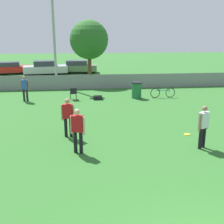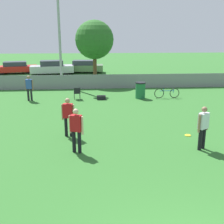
# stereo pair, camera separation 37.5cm
# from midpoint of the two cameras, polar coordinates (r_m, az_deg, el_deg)

# --- Properties ---
(fence_backline) EXTENTS (26.26, 0.07, 1.21)m
(fence_backline) POSITION_cam_midpoint_polar(r_m,az_deg,el_deg) (21.94, 1.01, 6.23)
(fence_backline) COLOR gray
(fence_backline) RESTS_ON ground_plane
(light_pole) EXTENTS (0.90, 0.36, 8.57)m
(light_pole) POSITION_cam_midpoint_polar(r_m,az_deg,el_deg) (23.24, -10.29, 17.65)
(light_pole) COLOR #9E9EA3
(light_pole) RESTS_ON ground_plane
(tree_near_pole) EXTENTS (3.21, 3.21, 5.26)m
(tree_near_pole) POSITION_cam_midpoint_polar(r_m,az_deg,el_deg) (24.13, -3.13, 14.42)
(tree_near_pole) COLOR brown
(tree_near_pole) RESTS_ON ground_plane
(player_thrower_red) EXTENTS (0.54, 0.30, 1.63)m
(player_thrower_red) POSITION_cam_midpoint_polar(r_m,az_deg,el_deg) (11.56, -8.00, -0.56)
(player_thrower_red) COLOR black
(player_thrower_red) RESTS_ON ground_plane
(player_defender_red) EXTENTS (0.52, 0.35, 1.63)m
(player_defender_red) POSITION_cam_midpoint_polar(r_m,az_deg,el_deg) (9.93, -6.21, -3.21)
(player_defender_red) COLOR black
(player_defender_red) RESTS_ON ground_plane
(player_receiver_white) EXTENTS (0.48, 0.39, 1.63)m
(player_receiver_white) POSITION_cam_midpoint_polar(r_m,az_deg,el_deg) (10.72, 18.97, -2.57)
(player_receiver_white) COLOR black
(player_receiver_white) RESTS_ON ground_plane
(spectator_in_blue) EXTENTS (0.53, 0.28, 1.60)m
(spectator_in_blue) POSITION_cam_midpoint_polar(r_m,az_deg,el_deg) (18.44, -15.92, 4.97)
(spectator_in_blue) COLOR black
(spectator_in_blue) RESTS_ON ground_plane
(frisbee_disc) EXTENTS (0.26, 0.26, 0.03)m
(frisbee_disc) POSITION_cam_midpoint_polar(r_m,az_deg,el_deg) (12.28, 16.00, -4.56)
(frisbee_disc) COLOR yellow
(frisbee_disc) RESTS_ON ground_plane
(folding_chair_sideline) EXTENTS (0.46, 0.46, 0.78)m
(folding_chair_sideline) POSITION_cam_midpoint_polar(r_m,az_deg,el_deg) (18.32, -6.53, 3.97)
(folding_chair_sideline) COLOR #333338
(folding_chair_sideline) RESTS_ON ground_plane
(bicycle_sideline) EXTENTS (1.69, 0.44, 0.70)m
(bicycle_sideline) POSITION_cam_midpoint_polar(r_m,az_deg,el_deg) (19.00, 11.64, 3.79)
(bicycle_sideline) COLOR black
(bicycle_sideline) RESTS_ON ground_plane
(trash_bin) EXTENTS (0.67, 0.67, 1.07)m
(trash_bin) POSITION_cam_midpoint_polar(r_m,az_deg,el_deg) (18.63, 6.36, 4.42)
(trash_bin) COLOR #1E6638
(trash_bin) RESTS_ON ground_plane
(gear_bag_sideline) EXTENTS (0.57, 0.31, 0.28)m
(gear_bag_sideline) POSITION_cam_midpoint_polar(r_m,az_deg,el_deg) (18.25, -1.61, 2.96)
(gear_bag_sideline) COLOR black
(gear_bag_sideline) RESTS_ON ground_plane
(parked_car_red) EXTENTS (4.77, 2.62, 1.26)m
(parked_car_red) POSITION_cam_midpoint_polar(r_m,az_deg,el_deg) (32.14, -18.71, 8.55)
(parked_car_red) COLOR black
(parked_car_red) RESTS_ON ground_plane
(parked_car_silver) EXTENTS (4.65, 2.38, 1.43)m
(parked_car_silver) POSITION_cam_midpoint_polar(r_m,az_deg,el_deg) (30.56, -11.76, 8.83)
(parked_car_silver) COLOR black
(parked_car_silver) RESTS_ON ground_plane
(parked_car_olive) EXTENTS (4.36, 2.06, 1.35)m
(parked_car_olive) POSITION_cam_midpoint_polar(r_m,az_deg,el_deg) (31.18, -5.49, 9.17)
(parked_car_olive) COLOR black
(parked_car_olive) RESTS_ON ground_plane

